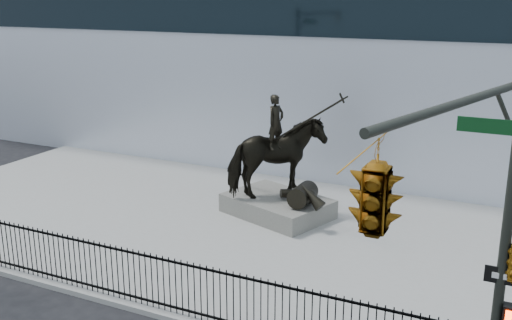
% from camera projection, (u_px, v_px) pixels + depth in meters
% --- Properties ---
extents(plaza, '(30.00, 12.00, 0.15)m').
position_uv_depth(plaza, '(281.00, 237.00, 19.91)').
color(plaza, '#9A9997').
rests_on(plaza, ground).
extents(building, '(44.00, 14.00, 9.00)m').
position_uv_depth(building, '(386.00, 63.00, 29.97)').
color(building, silver).
rests_on(building, ground).
extents(picket_fence, '(22.10, 0.10, 1.50)m').
position_uv_depth(picket_fence, '(189.00, 289.00, 14.70)').
color(picket_fence, black).
rests_on(picket_fence, plaza).
extents(statue_plinth, '(4.19, 3.49, 0.67)m').
position_uv_depth(statue_plinth, '(277.00, 206.00, 21.61)').
color(statue_plinth, '#5D5B55').
rests_on(statue_plinth, plaza).
extents(equestrian_statue, '(4.38, 3.47, 3.90)m').
position_uv_depth(equestrian_statue, '(279.00, 160.00, 21.09)').
color(equestrian_statue, black).
rests_on(equestrian_statue, statue_plinth).
extents(traffic_signal_right, '(2.17, 6.86, 7.00)m').
position_uv_depth(traffic_signal_right, '(459.00, 229.00, 8.10)').
color(traffic_signal_right, '#252823').
rests_on(traffic_signal_right, ground).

